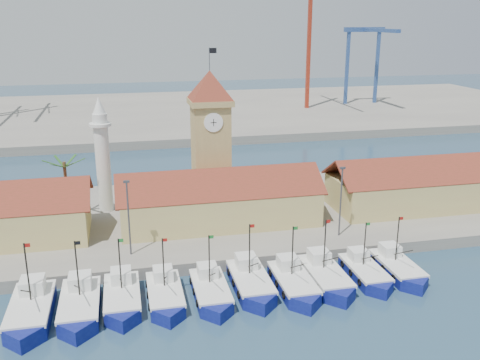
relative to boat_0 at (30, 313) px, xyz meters
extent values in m
plane|color=#1D334E|center=(21.83, -2.02, -0.84)|extent=(400.00, 400.00, 0.00)
cube|color=gray|center=(21.83, 21.98, -0.09)|extent=(140.00, 32.00, 1.50)
cube|color=gray|center=(21.83, 107.98, 0.16)|extent=(240.00, 80.00, 2.00)
cube|color=#0C115E|center=(0.00, 0.43, -0.29)|extent=(3.84, 8.68, 1.97)
cube|color=#0C115E|center=(0.00, -3.91, -0.29)|extent=(3.84, 3.84, 1.97)
cube|color=silver|center=(0.00, 0.43, 0.70)|extent=(3.91, 8.92, 0.38)
cube|color=silver|center=(0.00, 2.60, 1.57)|extent=(2.30, 2.41, 1.53)
cylinder|color=black|center=(0.00, 0.98, 3.76)|extent=(0.15, 0.15, 6.14)
cube|color=#A5140F|center=(0.27, 0.98, 6.61)|extent=(0.55, 0.02, 0.38)
cube|color=#0C115E|center=(4.58, 0.49, -0.31)|extent=(3.72, 8.43, 1.91)
cube|color=#0C115E|center=(4.58, -3.73, -0.31)|extent=(3.72, 3.72, 1.91)
cube|color=silver|center=(4.58, 0.49, 0.65)|extent=(3.80, 8.66, 0.37)
cube|color=silver|center=(4.58, 2.59, 1.50)|extent=(2.23, 2.34, 1.49)
cylinder|color=black|center=(4.58, 1.02, 3.63)|extent=(0.15, 0.15, 5.96)
cube|color=black|center=(4.84, 1.02, 6.40)|extent=(0.53, 0.02, 0.37)
cube|color=#0C115E|center=(8.66, 1.21, -0.34)|extent=(3.51, 7.94, 1.80)
cube|color=#0C115E|center=(8.66, -2.75, -0.34)|extent=(3.51, 3.51, 1.80)
cube|color=silver|center=(8.66, 1.21, 0.56)|extent=(3.58, 8.16, 0.35)
cube|color=silver|center=(8.66, 3.20, 1.37)|extent=(2.10, 2.20, 1.40)
cylinder|color=black|center=(8.66, 1.72, 3.37)|extent=(0.14, 0.14, 5.61)
cube|color=#197226|center=(8.91, 1.72, 5.98)|extent=(0.50, 0.02, 0.35)
cube|color=#0C115E|center=(12.99, 0.88, -0.35)|extent=(3.40, 7.69, 1.75)
cube|color=#0C115E|center=(12.99, -2.96, -0.35)|extent=(3.40, 3.40, 1.75)
cube|color=silver|center=(12.99, 0.88, 0.52)|extent=(3.47, 7.90, 0.34)
cube|color=silver|center=(12.99, 2.80, 1.30)|extent=(2.04, 2.14, 1.36)
cylinder|color=black|center=(12.99, 1.37, 3.24)|extent=(0.14, 0.14, 5.44)
cube|color=#A5140F|center=(13.23, 1.37, 5.76)|extent=(0.49, 0.02, 0.34)
cube|color=#0C115E|center=(17.68, 0.59, -0.35)|extent=(3.41, 7.71, 1.75)
cube|color=#0C115E|center=(17.68, -3.27, -0.35)|extent=(3.41, 3.41, 1.75)
cube|color=silver|center=(17.68, 0.59, 0.53)|extent=(3.48, 7.93, 0.34)
cube|color=silver|center=(17.68, 2.52, 1.30)|extent=(2.05, 2.14, 1.36)
cylinder|color=black|center=(17.68, 1.07, 3.25)|extent=(0.14, 0.14, 5.46)
cube|color=#197226|center=(17.92, 1.07, 5.79)|extent=(0.49, 0.02, 0.34)
cube|color=#0C115E|center=(22.18, 1.45, -0.32)|extent=(3.64, 8.24, 1.87)
cube|color=#0C115E|center=(22.18, -2.67, -0.32)|extent=(3.64, 3.64, 1.87)
cube|color=silver|center=(22.18, 1.45, 0.62)|extent=(3.72, 8.47, 0.36)
cube|color=silver|center=(22.18, 3.51, 1.45)|extent=(2.19, 2.29, 1.46)
cylinder|color=black|center=(22.18, 1.97, 3.53)|extent=(0.15, 0.15, 5.83)
cube|color=#A5140F|center=(22.44, 1.97, 6.24)|extent=(0.52, 0.02, 0.36)
cube|color=#0C115E|center=(26.62, 0.38, -0.33)|extent=(3.53, 7.99, 1.82)
cube|color=#0C115E|center=(26.62, -3.62, -0.33)|extent=(3.53, 3.53, 1.82)
cube|color=silver|center=(26.62, 0.38, 0.57)|extent=(3.60, 8.21, 0.35)
cube|color=silver|center=(26.62, 2.37, 1.38)|extent=(2.12, 2.22, 1.41)
cylinder|color=black|center=(26.62, 0.88, 3.40)|extent=(0.14, 0.14, 5.65)
cube|color=#197226|center=(26.88, 0.88, 6.02)|extent=(0.50, 0.02, 0.35)
cube|color=#0C115E|center=(30.50, 0.98, -0.32)|extent=(3.63, 8.22, 1.87)
cube|color=#0C115E|center=(30.50, -3.13, -0.32)|extent=(3.63, 3.63, 1.87)
cube|color=silver|center=(30.50, 0.98, 0.61)|extent=(3.70, 8.44, 0.36)
cube|color=silver|center=(30.50, 3.03, 1.44)|extent=(2.18, 2.28, 1.45)
cylinder|color=black|center=(30.50, 1.49, 3.52)|extent=(0.15, 0.15, 5.81)
cube|color=#A5140F|center=(30.76, 1.49, 6.21)|extent=(0.52, 0.02, 0.36)
cube|color=#0C115E|center=(35.26, 1.11, -0.37)|extent=(3.25, 7.37, 1.67)
cube|color=#0C115E|center=(35.26, -2.58, -0.37)|extent=(3.25, 3.25, 1.67)
cube|color=silver|center=(35.26, 1.11, 0.46)|extent=(3.32, 7.57, 0.33)
cube|color=silver|center=(35.26, 2.95, 1.21)|extent=(1.95, 2.05, 1.30)
cylinder|color=black|center=(35.26, 1.57, 3.07)|extent=(0.13, 0.13, 5.21)
cube|color=#197226|center=(35.50, 1.57, 5.49)|extent=(0.46, 0.02, 0.33)
cube|color=#0C115E|center=(39.33, 1.28, -0.36)|extent=(3.38, 7.65, 1.74)
cube|color=#0C115E|center=(39.33, -2.55, -0.36)|extent=(3.38, 3.38, 1.74)
cube|color=silver|center=(39.33, 1.28, 0.51)|extent=(3.45, 7.86, 0.34)
cube|color=silver|center=(39.33, 3.19, 1.29)|extent=(2.03, 2.13, 1.35)
cylinder|color=black|center=(39.33, 1.76, 3.22)|extent=(0.14, 0.14, 5.41)
cube|color=#A5140F|center=(39.57, 1.76, 5.73)|extent=(0.48, 0.02, 0.34)
cube|color=tan|center=(21.83, 17.98, 2.91)|extent=(26.00, 10.00, 4.50)
cube|color=maroon|center=(21.83, 15.48, 6.66)|extent=(27.04, 5.13, 3.21)
cube|color=maroon|center=(21.83, 20.48, 6.66)|extent=(27.04, 5.13, 3.21)
cube|color=tan|center=(53.83, 17.98, 2.91)|extent=(30.00, 10.00, 4.50)
cube|color=maroon|center=(53.83, 15.48, 6.66)|extent=(31.20, 5.13, 3.21)
cube|color=maroon|center=(53.83, 20.48, 6.66)|extent=(31.20, 5.13, 3.21)
cube|color=tan|center=(21.83, 23.98, 8.16)|extent=(5.00, 5.00, 15.00)
cube|color=tan|center=(21.83, 23.98, 16.06)|extent=(5.80, 5.80, 0.80)
pyramid|color=maroon|center=(21.83, 23.98, 18.36)|extent=(5.80, 5.80, 4.00)
cylinder|color=white|center=(21.83, 21.43, 13.66)|extent=(2.60, 0.15, 2.60)
cube|color=black|center=(21.83, 21.35, 13.66)|extent=(0.08, 0.02, 1.00)
cube|color=black|center=(21.83, 21.35, 13.66)|extent=(0.80, 0.02, 0.08)
cylinder|color=#3F3F44|center=(21.83, 23.98, 21.86)|extent=(0.10, 0.10, 3.00)
cube|color=black|center=(22.33, 23.98, 22.96)|extent=(1.00, 0.03, 0.70)
cylinder|color=silver|center=(6.83, 25.98, 7.66)|extent=(2.00, 2.00, 14.00)
cylinder|color=silver|center=(6.83, 25.98, 13.16)|extent=(3.00, 3.00, 0.40)
cone|color=silver|center=(6.83, 25.98, 15.76)|extent=(1.80, 1.80, 2.40)
cylinder|color=brown|center=(1.83, 23.98, 4.66)|extent=(0.44, 0.44, 8.00)
cube|color=#24541C|center=(3.23, 23.98, 8.46)|extent=(2.80, 0.35, 1.18)
cube|color=#24541C|center=(2.53, 25.19, 8.46)|extent=(1.71, 2.60, 1.18)
cube|color=#24541C|center=(1.13, 25.19, 8.46)|extent=(1.71, 2.60, 1.18)
cube|color=#24541C|center=(0.43, 23.98, 8.46)|extent=(2.80, 0.35, 1.18)
cube|color=#24541C|center=(1.13, 22.77, 8.46)|extent=(1.71, 2.60, 1.18)
cube|color=#24541C|center=(2.53, 22.77, 8.46)|extent=(1.71, 2.60, 1.18)
cylinder|color=#3F3F44|center=(9.83, 9.98, 5.16)|extent=(0.20, 0.20, 9.00)
cube|color=#3F3F44|center=(9.83, 9.98, 9.56)|extent=(0.70, 0.25, 0.25)
cylinder|color=#3F3F44|center=(35.83, 9.98, 5.16)|extent=(0.20, 0.20, 9.00)
cube|color=#3F3F44|center=(35.83, 9.98, 9.56)|extent=(0.70, 0.25, 0.25)
cube|color=maroon|center=(64.31, 102.98, 19.47)|extent=(1.00, 1.00, 36.61)
cube|color=#2D4C89|center=(78.83, 107.98, 12.16)|extent=(0.90, 0.90, 22.00)
cube|color=#2D4C89|center=(88.83, 107.98, 12.16)|extent=(0.90, 0.90, 22.00)
cube|color=#2D4C89|center=(83.83, 107.98, 23.66)|extent=(13.00, 1.40, 1.40)
cube|color=#2D4C89|center=(83.83, 97.98, 23.66)|extent=(1.40, 22.00, 1.00)
camera|label=1|loc=(9.78, -48.75, 27.25)|focal=40.00mm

